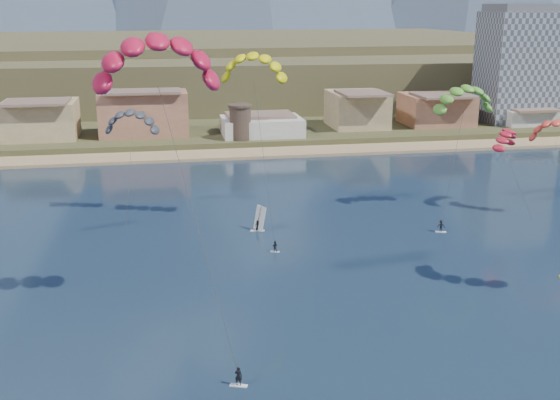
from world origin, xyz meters
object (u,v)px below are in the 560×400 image
object	(u,v)px
watchtower	(240,122)
kitesurfer_red	(157,53)
windsurfer	(258,223)
apartment_tower	(519,64)
kitesurfer_green	(465,96)
kitesurfer_yellow	(254,63)

from	to	relation	value
watchtower	kitesurfer_red	distance (m)	98.03
watchtower	windsurfer	bearing A→B (deg)	-94.61
apartment_tower	windsurfer	size ratio (longest dim) A/B	8.14
windsurfer	kitesurfer_green	bearing A→B (deg)	7.42
apartment_tower	kitesurfer_red	distance (m)	146.79
watchtower	kitesurfer_yellow	size ratio (longest dim) A/B	0.30
kitesurfer_red	kitesurfer_green	xyz separation A→B (m)	(48.94, 33.73, -9.58)
apartment_tower	watchtower	size ratio (longest dim) A/B	3.72
apartment_tower	watchtower	distance (m)	82.02
apartment_tower	kitesurfer_red	size ratio (longest dim) A/B	0.95
watchtower	kitesurfer_yellow	distance (m)	63.62
kitesurfer_red	kitesurfer_yellow	distance (m)	36.03
apartment_tower	kitesurfer_yellow	world-z (taller)	apartment_tower
apartment_tower	kitesurfer_green	world-z (taller)	apartment_tower
kitesurfer_yellow	windsurfer	bearing A→B (deg)	-90.66
kitesurfer_yellow	kitesurfer_green	size ratio (longest dim) A/B	1.24
kitesurfer_yellow	kitesurfer_green	world-z (taller)	kitesurfer_yellow
watchtower	kitesurfer_yellow	bearing A→B (deg)	-94.84
kitesurfer_yellow	windsurfer	xyz separation A→B (m)	(-0.04, -3.61, -24.02)
watchtower	kitesurfer_red	xyz separation A→B (m)	(-19.47, -93.36, 22.70)
kitesurfer_yellow	windsurfer	size ratio (longest dim) A/B	7.34
watchtower	kitesurfer_green	bearing A→B (deg)	-63.70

